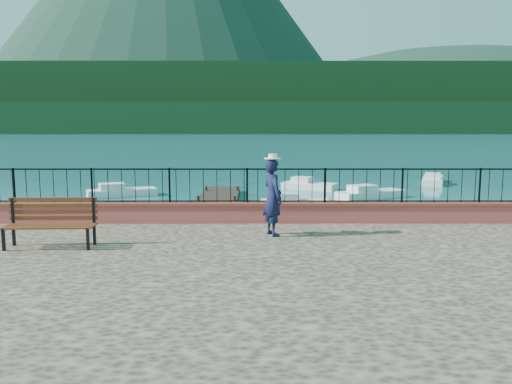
{
  "coord_description": "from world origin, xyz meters",
  "views": [
    {
      "loc": [
        -0.07,
        -10.32,
        3.91
      ],
      "look_at": [
        -0.05,
        2.0,
        2.3
      ],
      "focal_mm": 35.0,
      "sensor_mm": 36.0,
      "label": 1
    }
  ],
  "objects_px": {
    "boat_2": "(371,191)",
    "person": "(273,197)",
    "boat_4": "(309,183)",
    "boat_1": "(296,201)",
    "boat_5": "(433,178)",
    "boat_3": "(122,189)",
    "boat_0": "(85,207)",
    "park_bench": "(51,233)"
  },
  "relations": [
    {
      "from": "boat_1",
      "to": "boat_0",
      "type": "bearing_deg",
      "value": -173.14
    },
    {
      "from": "boat_3",
      "to": "boat_4",
      "type": "xyz_separation_m",
      "value": [
        10.98,
        3.17,
        0.0
      ]
    },
    {
      "from": "person",
      "to": "boat_5",
      "type": "distance_m",
      "value": 25.35
    },
    {
      "from": "boat_1",
      "to": "boat_4",
      "type": "height_order",
      "value": "same"
    },
    {
      "from": "person",
      "to": "boat_0",
      "type": "distance_m",
      "value": 12.46
    },
    {
      "from": "boat_5",
      "to": "person",
      "type": "bearing_deg",
      "value": 172.59
    },
    {
      "from": "person",
      "to": "boat_3",
      "type": "relative_size",
      "value": 0.51
    },
    {
      "from": "boat_1",
      "to": "boat_3",
      "type": "distance_m",
      "value": 10.45
    },
    {
      "from": "park_bench",
      "to": "boat_4",
      "type": "xyz_separation_m",
      "value": [
        8.05,
        20.2,
        -1.13
      ]
    },
    {
      "from": "boat_4",
      "to": "boat_5",
      "type": "xyz_separation_m",
      "value": [
        9.0,
        3.35,
        0.0
      ]
    },
    {
      "from": "boat_0",
      "to": "boat_3",
      "type": "distance_m",
      "value": 6.32
    },
    {
      "from": "park_bench",
      "to": "boat_1",
      "type": "bearing_deg",
      "value": 60.57
    },
    {
      "from": "boat_2",
      "to": "boat_5",
      "type": "relative_size",
      "value": 0.92
    },
    {
      "from": "park_bench",
      "to": "boat_4",
      "type": "bearing_deg",
      "value": 66.25
    },
    {
      "from": "person",
      "to": "boat_4",
      "type": "distance_m",
      "value": 19.24
    },
    {
      "from": "boat_5",
      "to": "boat_2",
      "type": "bearing_deg",
      "value": 161.58
    },
    {
      "from": "person",
      "to": "boat_3",
      "type": "xyz_separation_m",
      "value": [
        -7.99,
        15.75,
        -1.76
      ]
    },
    {
      "from": "boat_1",
      "to": "boat_2",
      "type": "bearing_deg",
      "value": 33.35
    },
    {
      "from": "boat_3",
      "to": "boat_2",
      "type": "bearing_deg",
      "value": -26.89
    },
    {
      "from": "boat_4",
      "to": "boat_5",
      "type": "bearing_deg",
      "value": 46.64
    },
    {
      "from": "person",
      "to": "boat_4",
      "type": "height_order",
      "value": "person"
    },
    {
      "from": "person",
      "to": "park_bench",
      "type": "bearing_deg",
      "value": 81.04
    },
    {
      "from": "boat_2",
      "to": "boat_3",
      "type": "bearing_deg",
      "value": 149.2
    },
    {
      "from": "person",
      "to": "boat_1",
      "type": "bearing_deg",
      "value": -30.62
    },
    {
      "from": "boat_4",
      "to": "boat_0",
      "type": "bearing_deg",
      "value": -112.79
    },
    {
      "from": "boat_1",
      "to": "boat_5",
      "type": "xyz_separation_m",
      "value": [
        10.47,
        10.87,
        0.0
      ]
    },
    {
      "from": "person",
      "to": "boat_1",
      "type": "distance_m",
      "value": 11.63
    },
    {
      "from": "boat_0",
      "to": "boat_4",
      "type": "height_order",
      "value": "same"
    },
    {
      "from": "boat_2",
      "to": "boat_3",
      "type": "xyz_separation_m",
      "value": [
        -13.95,
        0.85,
        0.0
      ]
    },
    {
      "from": "person",
      "to": "boat_1",
      "type": "relative_size",
      "value": 0.6
    },
    {
      "from": "boat_0",
      "to": "boat_2",
      "type": "distance_m",
      "value": 14.94
    },
    {
      "from": "boat_1",
      "to": "boat_4",
      "type": "xyz_separation_m",
      "value": [
        1.48,
        7.52,
        0.0
      ]
    },
    {
      "from": "park_bench",
      "to": "person",
      "type": "height_order",
      "value": "person"
    },
    {
      "from": "boat_2",
      "to": "person",
      "type": "bearing_deg",
      "value": -139.1
    },
    {
      "from": "person",
      "to": "boat_1",
      "type": "xyz_separation_m",
      "value": [
        1.51,
        11.4,
        -1.76
      ]
    },
    {
      "from": "boat_0",
      "to": "boat_1",
      "type": "height_order",
      "value": "same"
    },
    {
      "from": "park_bench",
      "to": "boat_3",
      "type": "xyz_separation_m",
      "value": [
        -2.93,
        17.03,
        -1.13
      ]
    },
    {
      "from": "park_bench",
      "to": "boat_3",
      "type": "bearing_deg",
      "value": 97.74
    },
    {
      "from": "boat_2",
      "to": "boat_0",
      "type": "bearing_deg",
      "value": 174.17
    },
    {
      "from": "boat_1",
      "to": "park_bench",
      "type": "bearing_deg",
      "value": -122.31
    },
    {
      "from": "boat_3",
      "to": "person",
      "type": "bearing_deg",
      "value": -86.51
    },
    {
      "from": "boat_2",
      "to": "boat_5",
      "type": "xyz_separation_m",
      "value": [
        6.03,
        7.37,
        0.0
      ]
    }
  ]
}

